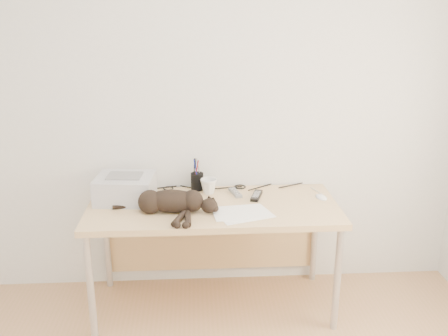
{
  "coord_description": "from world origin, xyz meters",
  "views": [
    {
      "loc": [
        -0.11,
        -1.56,
        1.96
      ],
      "look_at": [
        0.07,
        1.34,
        1.01
      ],
      "focal_mm": 40.0,
      "sensor_mm": 36.0,
      "label": 1
    }
  ],
  "objects": [
    {
      "name": "wall_back",
      "position": [
        0.0,
        1.75,
        1.3
      ],
      "size": [
        3.5,
        0.0,
        3.5
      ],
      "primitive_type": "plane",
      "rotation": [
        1.57,
        0.0,
        0.0
      ],
      "color": "silver",
      "rests_on": "floor"
    },
    {
      "name": "cat",
      "position": [
        -0.27,
        1.29,
        0.81
      ],
      "size": [
        0.66,
        0.35,
        0.15
      ],
      "rotation": [
        0.0,
        0.0,
        -0.13
      ],
      "color": "black",
      "rests_on": "desk"
    },
    {
      "name": "printer",
      "position": [
        -0.57,
        1.51,
        0.82
      ],
      "size": [
        0.39,
        0.34,
        0.17
      ],
      "color": "#AEAFB3",
      "rests_on": "desk"
    },
    {
      "name": "remote_grey",
      "position": [
        0.16,
        1.58,
        0.75
      ],
      "size": [
        0.08,
        0.17,
        0.02
      ],
      "primitive_type": "cube",
      "rotation": [
        0.0,
        0.0,
        0.24
      ],
      "color": "gray",
      "rests_on": "desk"
    },
    {
      "name": "papers",
      "position": [
        0.17,
        1.24,
        0.74
      ],
      "size": [
        0.39,
        0.32,
        0.01
      ],
      "color": "white",
      "rests_on": "desk"
    },
    {
      "name": "pen_cup",
      "position": [
        -0.1,
        1.68,
        0.8
      ],
      "size": [
        0.09,
        0.09,
        0.22
      ],
      "color": "black",
      "rests_on": "desk"
    },
    {
      "name": "remote_black",
      "position": [
        0.29,
        1.51,
        0.75
      ],
      "size": [
        0.1,
        0.19,
        0.02
      ],
      "primitive_type": "cube",
      "rotation": [
        0.0,
        0.0,
        -0.3
      ],
      "color": "black",
      "rests_on": "desk"
    },
    {
      "name": "mouse",
      "position": [
        0.72,
        1.47,
        0.76
      ],
      "size": [
        0.09,
        0.12,
        0.04
      ],
      "primitive_type": "ellipsoid",
      "rotation": [
        0.0,
        0.0,
        0.25
      ],
      "color": "white",
      "rests_on": "desk"
    },
    {
      "name": "mug",
      "position": [
        -0.02,
        1.6,
        0.79
      ],
      "size": [
        0.16,
        0.16,
        0.1
      ],
      "primitive_type": "imported",
      "rotation": [
        0.0,
        0.0,
        0.82
      ],
      "color": "silver",
      "rests_on": "desk"
    },
    {
      "name": "desk",
      "position": [
        0.0,
        1.48,
        0.61
      ],
      "size": [
        1.6,
        0.7,
        0.74
      ],
      "color": "#DCBB81",
      "rests_on": "floor"
    },
    {
      "name": "cable_tangle",
      "position": [
        0.0,
        1.7,
        0.75
      ],
      "size": [
        1.36,
        0.08,
        0.01
      ],
      "primitive_type": null,
      "color": "black",
      "rests_on": "desk"
    }
  ]
}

